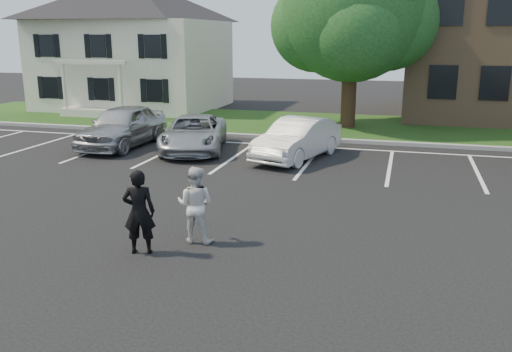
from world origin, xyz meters
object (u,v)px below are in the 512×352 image
Objects in this scene: house at (134,44)px; car_white_sedan at (297,139)px; man_black_suit at (139,212)px; car_silver_minivan at (194,133)px; car_silver_west at (122,126)px; tree at (354,13)px; man_white_shirt at (195,205)px.

house reaches higher than car_white_sedan.
man_black_suit is at bearing -81.70° from car_white_sedan.
house is 2.11× the size of car_silver_minivan.
car_silver_west is 1.00× the size of car_silver_minivan.
car_white_sedan is (4.16, -0.35, 0.05)m from car_silver_minivan.
tree is 1.80× the size of car_silver_minivan.
house is 2.32× the size of car_white_sedan.
man_black_suit is 10.26m from car_silver_minivan.
car_silver_west is (-8.34, -7.01, -4.51)m from tree.
house is 23.64m from man_white_shirt.
man_white_shirt is 0.38× the size of car_white_sedan.
house is 6.13× the size of man_white_shirt.
car_silver_west is (-6.71, 8.95, -0.01)m from man_white_shirt.
man_black_suit is 0.36× the size of car_silver_minivan.
house reaches higher than car_silver_west.
car_white_sedan is at bearing -98.61° from tree.
house is at bearing 162.83° from tree.
man_white_shirt is (11.97, -20.17, -2.99)m from house.
man_white_shirt is 0.34× the size of car_silver_minivan.
man_black_suit is at bearing -88.83° from car_silver_minivan.
house reaches higher than man_white_shirt.
house is 24.00m from man_black_suit.
car_silver_west is at bearing -64.86° from house.
man_white_shirt is at bearing -59.30° from house.
tree reaches higher than man_black_suit.
car_white_sedan is at bearing -117.14° from man_black_suit.
car_white_sedan is (0.51, 8.62, -0.11)m from man_white_shirt.
car_silver_west is 1.10× the size of car_white_sedan.
man_black_suit is 0.36× the size of car_silver_west.
tree is at bearing 40.50° from car_silver_west.
car_silver_minivan is (-2.78, 9.87, -0.21)m from man_black_suit.
tree is (13.60, -4.20, 1.52)m from house.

